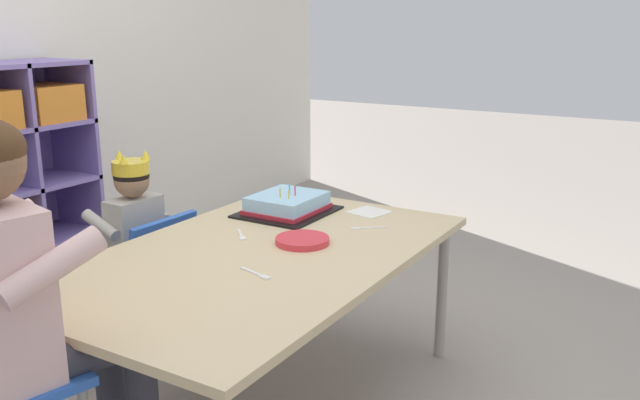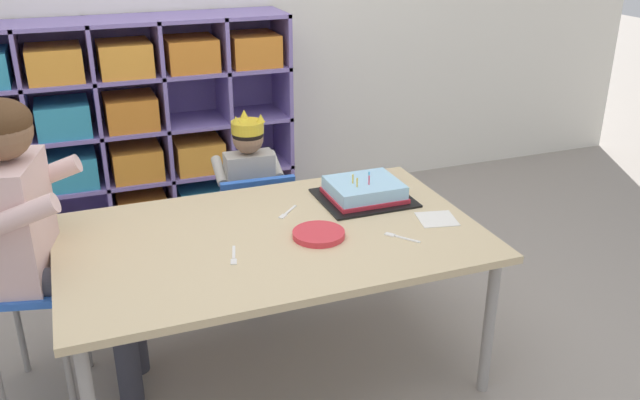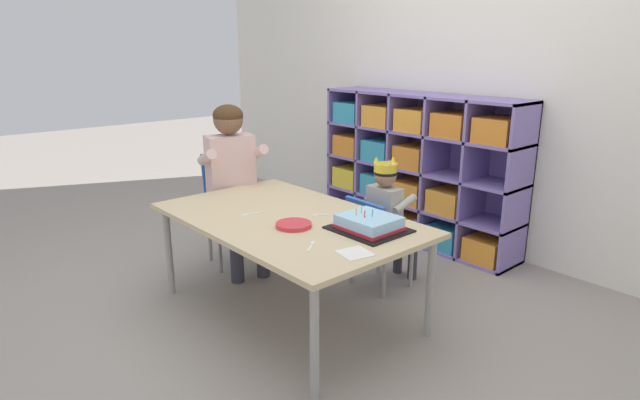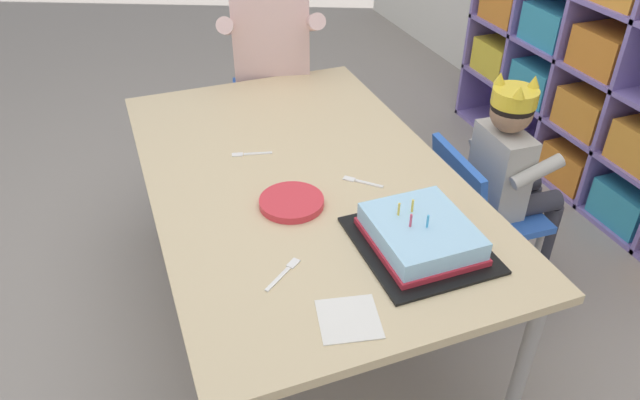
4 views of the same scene
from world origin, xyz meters
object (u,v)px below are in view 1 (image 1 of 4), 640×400
activity_table (259,263)px  classroom_chair_blue (149,271)px  fork_at_table_front_edge (241,235)px  adult_helper_seated (26,285)px  child_with_crown (128,229)px  paper_plate_stack (302,240)px  fork_near_child_seat (257,274)px  birthday_cake_on_tray (287,205)px  fork_near_cake_tray (366,228)px

activity_table → classroom_chair_blue: classroom_chair_blue is taller
activity_table → fork_at_table_front_edge: bearing=55.0°
adult_helper_seated → fork_at_table_front_edge: adult_helper_seated is taller
classroom_chair_blue → child_with_crown: (0.00, 0.10, 0.15)m
adult_helper_seated → paper_plate_stack: adult_helper_seated is taller
classroom_chair_blue → adult_helper_seated: adult_helper_seated is taller
activity_table → fork_near_child_seat: size_ratio=11.34×
classroom_chair_blue → child_with_crown: bearing=-89.7°
child_with_crown → fork_at_table_front_edge: (0.00, -0.55, 0.06)m
activity_table → paper_plate_stack: size_ratio=7.98×
child_with_crown → paper_plate_stack: child_with_crown is taller
fork_at_table_front_edge → birthday_cake_on_tray: bearing=-41.3°
child_with_crown → birthday_cake_on_tray: bearing=124.5°
classroom_chair_blue → birthday_cake_on_tray: 0.59m
activity_table → child_with_crown: size_ratio=1.78×
fork_at_table_front_edge → fork_near_child_seat: bearing=179.3°
classroom_chair_blue → adult_helper_seated: size_ratio=0.53×
adult_helper_seated → fork_at_table_front_edge: bearing=-75.8°
paper_plate_stack → fork_near_child_seat: size_ratio=1.42×
birthday_cake_on_tray → fork_near_child_seat: 0.66m
adult_helper_seated → fork_near_cake_tray: 1.19m
activity_table → child_with_crown: 0.71m
fork_at_table_front_edge → paper_plate_stack: bearing=-125.3°
child_with_crown → birthday_cake_on_tray: child_with_crown is taller
child_with_crown → fork_at_table_front_edge: size_ratio=8.21×
child_with_crown → activity_table: bearing=84.6°
adult_helper_seated → fork_near_cake_tray: adult_helper_seated is taller
adult_helper_seated → paper_plate_stack: bearing=-90.3°
child_with_crown → fork_near_cake_tray: (0.30, -0.88, 0.06)m
child_with_crown → birthday_cake_on_tray: 0.63m
child_with_crown → adult_helper_seated: size_ratio=0.75×
activity_table → paper_plate_stack: (0.15, -0.08, 0.05)m
fork_near_cake_tray → fork_near_child_seat: same height
child_with_crown → fork_at_table_front_edge: 0.55m
classroom_chair_blue → fork_at_table_front_edge: (0.01, -0.45, 0.22)m
classroom_chair_blue → adult_helper_seated: 1.01m
child_with_crown → fork_near_cake_tray: bearing=111.8°
activity_table → fork_near_cake_tray: size_ratio=12.83×
fork_near_child_seat → classroom_chair_blue: bearing=-5.7°
classroom_chair_blue → fork_at_table_front_edge: bearing=93.9°
activity_table → fork_near_child_seat: bearing=-144.9°
adult_helper_seated → fork_at_table_front_edge: 0.85m
activity_table → birthday_cake_on_tray: birthday_cake_on_tray is taller
activity_table → adult_helper_seated: adult_helper_seated is taller
paper_plate_stack → birthday_cake_on_tray: bearing=41.4°
classroom_chair_blue → fork_near_cake_tray: bearing=114.3°
fork_at_table_front_edge → fork_near_cake_tray: bearing=-93.1°
child_with_crown → paper_plate_stack: (0.05, -0.78, 0.07)m
classroom_chair_blue → child_with_crown: child_with_crown is taller
classroom_chair_blue → paper_plate_stack: 0.71m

